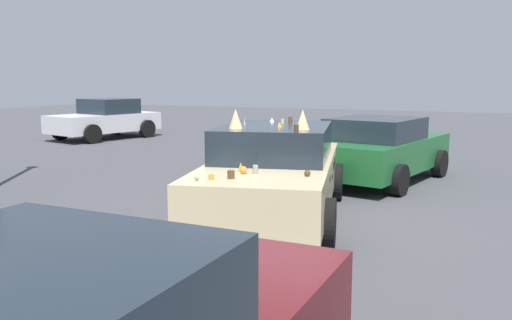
{
  "coord_description": "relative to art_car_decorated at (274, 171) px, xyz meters",
  "views": [
    {
      "loc": [
        -7.73,
        -3.15,
        2.19
      ],
      "look_at": [
        0.0,
        0.3,
        0.9
      ],
      "focal_mm": 37.72,
      "sensor_mm": 36.0,
      "label": 1
    }
  ],
  "objects": [
    {
      "name": "parked_sedan_row_back_center",
      "position": [
        7.96,
        9.91,
        -0.03
      ],
      "size": [
        4.24,
        2.73,
        1.46
      ],
      "rotation": [
        0.0,
        0.0,
        2.91
      ],
      "color": "silver",
      "rests_on": "ground"
    },
    {
      "name": "ground_plane",
      "position": [
        -0.03,
        -0.01,
        -0.74
      ],
      "size": [
        60.0,
        60.0,
        0.0
      ],
      "primitive_type": "plane",
      "color": "#47474C"
    },
    {
      "name": "art_car_decorated",
      "position": [
        0.0,
        0.0,
        0.0
      ],
      "size": [
        4.94,
        2.84,
        1.74
      ],
      "rotation": [
        0.0,
        0.0,
        3.37
      ],
      "color": "beige",
      "rests_on": "ground"
    },
    {
      "name": "parked_sedan_behind_right",
      "position": [
        3.69,
        -0.94,
        -0.05
      ],
      "size": [
        4.22,
        2.58,
        1.38
      ],
      "rotation": [
        0.0,
        0.0,
        -0.21
      ],
      "color": "#1E602D",
      "rests_on": "ground"
    }
  ]
}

